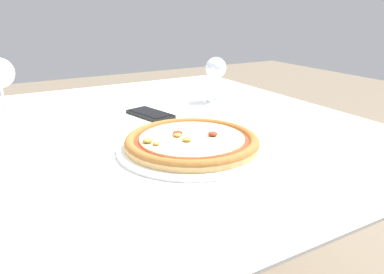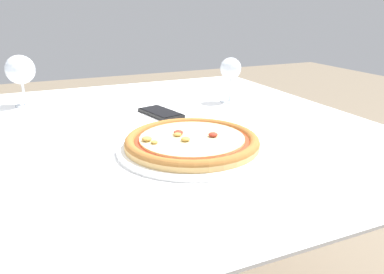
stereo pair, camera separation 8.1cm
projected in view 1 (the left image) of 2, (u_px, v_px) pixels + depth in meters
dining_table at (99, 165)px, 0.94m from camera, size 1.39×1.16×0.76m
pizza_plate at (192, 143)px, 0.82m from camera, size 0.33×0.33×0.04m
wine_glass_far_left at (216, 70)px, 1.21m from camera, size 0.07×0.07×0.14m
cell_phone at (150, 114)px, 1.08m from camera, size 0.10×0.16×0.01m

